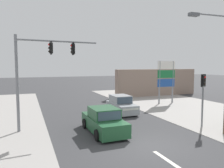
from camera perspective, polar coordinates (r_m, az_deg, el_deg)
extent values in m
plane|color=#3A3A3D|center=(11.82, 8.87, -15.65)|extent=(140.00, 140.00, 0.00)
cube|color=silver|center=(10.28, 14.83, -19.00)|extent=(0.20, 2.40, 0.01)
cube|color=silver|center=(14.35, 2.70, -11.85)|extent=(0.20, 2.40, 0.01)
cube|color=silver|center=(18.88, -3.57, -7.75)|extent=(0.20, 2.40, 0.01)
cylinder|color=slate|center=(13.83, 24.83, 16.02)|extent=(2.60, 0.15, 0.09)
cube|color=#595B60|center=(12.96, 20.56, 16.63)|extent=(0.57, 0.29, 0.18)
cylinder|color=slate|center=(14.56, -23.52, 0.01)|extent=(0.18, 0.18, 6.00)
cylinder|color=slate|center=(14.92, -13.68, 10.77)|extent=(5.19, 0.49, 0.11)
cube|color=black|center=(14.78, -15.64, 9.04)|extent=(0.22, 0.27, 0.68)
cube|color=black|center=(14.78, -15.64, 9.04)|extent=(0.07, 0.44, 0.84)
sphere|color=red|center=(14.78, -16.13, 9.88)|extent=(0.13, 0.13, 0.13)
sphere|color=black|center=(14.76, -16.11, 9.03)|extent=(0.13, 0.13, 0.13)
sphere|color=black|center=(14.75, -16.09, 8.18)|extent=(0.13, 0.13, 0.13)
cube|color=black|center=(15.11, -10.13, 9.05)|extent=(0.22, 0.27, 0.68)
cube|color=black|center=(15.11, -10.13, 9.05)|extent=(0.07, 0.44, 0.84)
sphere|color=red|center=(15.09, -10.59, 9.88)|extent=(0.13, 0.13, 0.13)
sphere|color=black|center=(15.08, -10.58, 9.05)|extent=(0.13, 0.13, 0.13)
sphere|color=black|center=(15.06, -10.56, 8.22)|extent=(0.13, 0.13, 0.13)
cylinder|color=slate|center=(15.86, 22.54, -5.42)|extent=(0.12, 0.12, 2.80)
cube|color=black|center=(15.65, 22.75, 0.86)|extent=(0.29, 0.24, 0.68)
cube|color=black|center=(15.65, 22.75, 0.86)|extent=(0.44, 0.11, 0.84)
sphere|color=red|center=(15.57, 23.13, 1.64)|extent=(0.13, 0.13, 0.13)
sphere|color=black|center=(15.58, 23.11, 0.84)|extent=(0.13, 0.13, 0.13)
sphere|color=black|center=(15.60, 23.08, 0.03)|extent=(0.13, 0.13, 0.13)
cylinder|color=slate|center=(23.74, 12.27, 0.36)|extent=(0.16, 0.16, 4.60)
cylinder|color=slate|center=(24.72, 15.55, 0.47)|extent=(0.16, 0.16, 4.60)
cube|color=silver|center=(24.15, 14.03, 4.80)|extent=(2.10, 0.14, 0.84)
cube|color=#196B38|center=(24.17, 13.99, 2.54)|extent=(2.10, 0.14, 0.84)
cube|color=#1E4793|center=(24.22, 13.94, 0.30)|extent=(2.10, 0.14, 0.84)
cube|color=gray|center=(30.56, 11.61, 0.43)|extent=(12.00, 1.00, 3.60)
cube|color=#A3A8AD|center=(19.01, 2.54, -6.10)|extent=(1.62, 3.61, 0.76)
cube|color=#A3A8AD|center=(19.16, 2.19, -3.89)|extent=(1.49, 1.91, 0.64)
cube|color=#384756|center=(18.28, 3.39, -4.32)|extent=(1.36, 0.07, 0.54)
cube|color=#384756|center=(20.05, 1.09, -3.49)|extent=(1.33, 0.07, 0.51)
cube|color=white|center=(17.36, 4.97, -6.60)|extent=(1.36, 0.05, 0.14)
cylinder|color=black|center=(18.40, 6.24, -7.16)|extent=(0.18, 0.60, 0.60)
cylinder|color=black|center=(17.74, 1.61, -7.59)|extent=(0.18, 0.60, 0.60)
cylinder|color=black|center=(20.37, 3.35, -5.96)|extent=(0.18, 0.60, 0.60)
cylinder|color=black|center=(19.77, -0.90, -6.28)|extent=(0.18, 0.60, 0.60)
cube|color=#235633|center=(13.71, -2.20, -10.32)|extent=(1.75, 4.22, 0.80)
cube|color=#235633|center=(13.49, -2.13, -7.46)|extent=(1.58, 1.92, 0.62)
cube|color=#384756|center=(14.39, -3.47, -6.69)|extent=(1.44, 0.08, 0.53)
cube|color=#384756|center=(12.61, -0.61, -8.35)|extent=(1.40, 0.08, 0.50)
cube|color=white|center=(15.62, -4.88, -7.76)|extent=(1.45, 0.06, 0.14)
cylinder|color=black|center=(14.72, -7.12, -10.17)|extent=(0.20, 0.64, 0.64)
cylinder|color=black|center=(15.23, -0.84, -9.61)|extent=(0.20, 0.64, 0.64)
cylinder|color=black|center=(12.33, -3.89, -13.16)|extent=(0.20, 0.64, 0.64)
cylinder|color=black|center=(12.93, 3.45, -12.28)|extent=(0.20, 0.64, 0.64)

